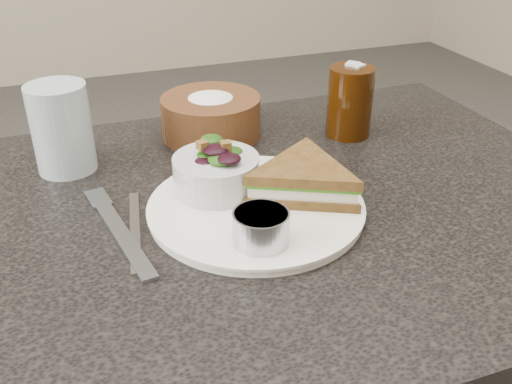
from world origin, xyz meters
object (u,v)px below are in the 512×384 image
object	(u,v)px
sandwich	(304,180)
dinner_plate	(256,208)
dressing_ramekin	(261,228)
bread_basket	(211,110)
cola_glass	(350,98)
water_glass	(62,128)
salad_bowl	(216,168)

from	to	relation	value
sandwich	dinner_plate	bearing A→B (deg)	-152.65
dressing_ramekin	bread_basket	size ratio (longest dim) A/B	0.41
cola_glass	dinner_plate	bearing A→B (deg)	-141.49
dinner_plate	dressing_ramekin	world-z (taller)	dressing_ramekin
dressing_ramekin	water_glass	size ratio (longest dim) A/B	0.51
dressing_ramekin	cola_glass	bearing A→B (deg)	46.31
water_glass	sandwich	bearing A→B (deg)	-36.31
dressing_ramekin	sandwich	bearing A→B (deg)	42.84
dressing_ramekin	bread_basket	bearing A→B (deg)	83.59
salad_bowl	cola_glass	world-z (taller)	cola_glass
dinner_plate	water_glass	size ratio (longest dim) A/B	2.14
salad_bowl	cola_glass	xyz separation A→B (m)	(0.27, 0.13, 0.02)
dinner_plate	bread_basket	world-z (taller)	bread_basket
sandwich	bread_basket	world-z (taller)	bread_basket
bread_basket	dinner_plate	bearing A→B (deg)	-93.10
bread_basket	cola_glass	bearing A→B (deg)	-18.14
bread_basket	water_glass	size ratio (longest dim) A/B	1.25
salad_bowl	dressing_ramekin	size ratio (longest dim) A/B	1.74
dressing_ramekin	dinner_plate	bearing A→B (deg)	73.82
cola_glass	dressing_ramekin	bearing A→B (deg)	-133.69
salad_bowl	water_glass	bearing A→B (deg)	139.24
dinner_plate	cola_glass	distance (m)	0.30
sandwich	cola_glass	distance (m)	0.25
sandwich	water_glass	distance (m)	0.36
salad_bowl	dressing_ramekin	xyz separation A→B (m)	(0.01, -0.14, -0.01)
dinner_plate	cola_glass	bearing A→B (deg)	38.51
cola_glass	water_glass	world-z (taller)	water_glass
salad_bowl	dressing_ramekin	bearing A→B (deg)	-84.79
dressing_ramekin	water_glass	xyz separation A→B (m)	(-0.20, 0.30, 0.03)
cola_glass	sandwich	bearing A→B (deg)	-131.93
sandwich	cola_glass	xyz separation A→B (m)	(0.16, 0.18, 0.03)
dinner_plate	water_glass	xyz separation A→B (m)	(-0.22, 0.21, 0.06)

